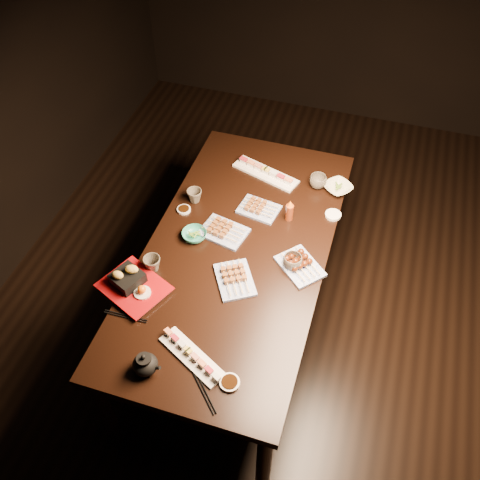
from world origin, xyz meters
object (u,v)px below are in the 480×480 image
Objects in this scene: sushi_platter_far at (266,171)px; teacup_near_left at (152,264)px; yakitori_plate_left at (259,207)px; edamame_bowl_cream at (338,188)px; teacup_far_right at (318,181)px; sushi_platter_near at (192,355)px; dining_table at (237,293)px; yakitori_plate_right at (235,277)px; teacup_mid_right at (293,262)px; teapot at (145,363)px; tempura_tray at (133,282)px; yakitori_plate_center at (224,229)px; teacup_far_left at (195,196)px; condiment_bottle at (290,210)px; edamame_bowl_green at (194,235)px.

teacup_near_left reaches higher than sushi_platter_far.
edamame_bowl_cream is (0.38, 0.28, -0.01)m from yakitori_plate_left.
yakitori_plate_left is 0.39m from teacup_far_right.
sushi_platter_near is 3.53× the size of teacup_far_right.
sushi_platter_far reaches higher than dining_table.
edamame_bowl_cream is (0.36, 0.78, -0.01)m from yakitori_plate_right.
teacup_mid_right is at bearing 92.15° from sushi_platter_near.
sushi_platter_near is 0.20m from teapot.
tempura_tray reaches higher than teacup_far_right.
yakitori_plate_right reaches higher than yakitori_plate_left.
sushi_platter_near is 2.27× the size of edamame_bowl_cream.
tempura_tray is at bearing 174.02° from sushi_platter_near.
yakitori_plate_right is at bearing -49.74° from yakitori_plate_center.
teacup_far_left is at bearing 137.35° from sushi_platter_near.
teacup_near_left reaches higher than yakitori_plate_center.
teacup_mid_right is 0.69m from teacup_far_left.
yakitori_plate_center is (-0.10, 0.09, 0.40)m from dining_table.
yakitori_plate_center is 0.56m from tempura_tray.
sushi_platter_far is at bearing 124.89° from condiment_bottle.
tempura_tray is 3.21× the size of teacup_far_right.
edamame_bowl_green is at bearing 137.18° from sushi_platter_near.
sushi_platter_far is 3.06× the size of condiment_bottle.
yakitori_plate_center is 0.15m from edamame_bowl_green.
condiment_bottle reaches higher than yakitori_plate_center.
edamame_bowl_cream is at bearing 1.66° from teacup_far_right.
yakitori_plate_center is at bearing 88.73° from teapot.
teacup_far_right is 0.31m from condiment_bottle.
tempura_tray is at bearing -97.48° from yakitori_plate_right.
yakitori_plate_left is 2.49× the size of teacup_near_left.
teacup_far_right is at bearing 78.86° from tempura_tray.
tempura_tray reaches higher than yakitori_plate_left.
teacup_far_left is (-0.33, 0.91, 0.02)m from sushi_platter_near.
edamame_bowl_green is at bearing -122.43° from yakitori_plate_left.
condiment_bottle reaches higher than teacup_far_left.
yakitori_plate_right is at bearing -78.04° from yakitori_plate_left.
teacup_near_left is 0.90× the size of teacup_far_right.
edamame_bowl_cream is 0.63m from teacup_mid_right.
sushi_platter_near is at bearing 37.01° from teapot.
yakitori_plate_center is 0.77× the size of tempura_tray.
edamame_bowl_green is 0.53m from teacup_mid_right.
teacup_far_left is at bearing 153.80° from yakitori_plate_center.
teacup_mid_right reaches higher than dining_table.
sushi_platter_far is 0.42m from edamame_bowl_cream.
tempura_tray is at bearing -131.06° from condiment_bottle.
condiment_bottle is at bearing -124.90° from edamame_bowl_cream.
sushi_platter_far is at bearing 107.93° from yakitori_plate_left.
sushi_platter_near is 0.97m from teacup_far_left.
teacup_near_left is at bearing 159.15° from sushi_platter_near.
teapot reaches higher than yakitori_plate_right.
teacup_far_right reaches higher than yakitori_plate_left.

